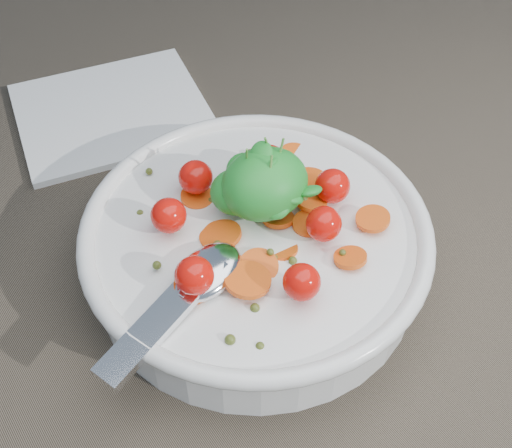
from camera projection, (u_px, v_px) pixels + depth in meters
ground at (279, 263)px, 0.52m from camera, size 6.00×6.00×0.00m
bowl at (256, 243)px, 0.49m from camera, size 0.28×0.26×0.11m
napkin at (112, 111)px, 0.64m from camera, size 0.21×0.20×0.01m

